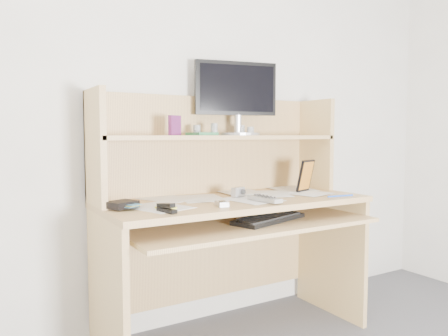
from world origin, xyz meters
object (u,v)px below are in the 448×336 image
keyboard (269,218)px  game_case (305,176)px  desk (228,207)px  tv_remote (265,199)px  monitor (237,96)px

keyboard → game_case: bearing=6.1°
desk → tv_remote: size_ratio=7.00×
tv_remote → game_case: bearing=16.6°
monitor → desk: bearing=-128.4°
keyboard → monitor: bearing=68.7°
keyboard → tv_remote: size_ratio=2.28×
tv_remote → game_case: (0.42, 0.18, 0.08)m
game_case → keyboard: bearing=-176.7°
game_case → monitor: size_ratio=0.39×
tv_remote → game_case: game_case is taller
desk → game_case: size_ratio=7.61×
game_case → monitor: (-0.36, 0.18, 0.45)m
keyboard → tv_remote: 0.11m
keyboard → tv_remote: (-0.04, -0.01, 0.10)m
desk → game_case: desk is taller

